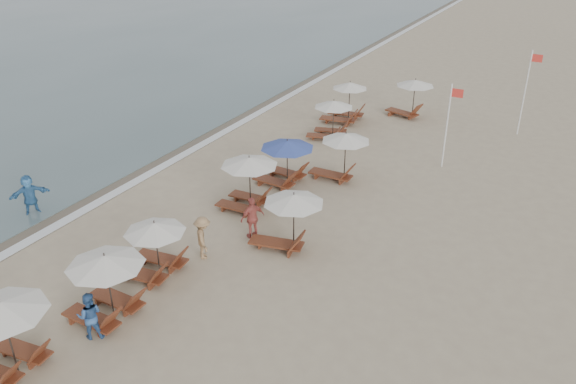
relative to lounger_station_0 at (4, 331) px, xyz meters
The scene contains 19 objects.
ground 6.85m from the lounger_station_0, 27.63° to the left, with size 160.00×160.00×0.00m, color tan.
wet_sand_band 14.72m from the lounger_station_0, 116.56° to the left, with size 3.20×140.00×0.01m, color #6B5E4C.
foam_line 14.19m from the lounger_station_0, 111.84° to the left, with size 0.50×140.00×0.02m, color white.
lounger_station_0 is the anchor object (origin of this frame).
lounger_station_1 3.05m from the lounger_station_0, 77.25° to the left, with size 2.62×2.35×2.34m.
lounger_station_2 5.51m from the lounger_station_0, 86.17° to the left, with size 2.52×2.09×2.10m.
lounger_station_3 11.15m from the lounger_station_0, 86.83° to the left, with size 2.53×2.37×2.35m.
lounger_station_4 14.02m from the lounger_station_0, 86.83° to the left, with size 2.69×2.43×2.11m.
lounger_station_5 20.15m from the lounger_station_0, 89.27° to the left, with size 2.42×2.15×2.12m.
lounger_station_6 22.97m from the lounger_station_0, 90.28° to the left, with size 2.59×2.26×2.37m.
inland_station_0 9.80m from the lounger_station_0, 68.50° to the left, with size 2.77×2.24×2.22m.
inland_station_1 15.81m from the lounger_station_0, 79.70° to the left, with size 2.72×2.24×2.22m.
inland_station_2 25.72m from the lounger_station_0, 83.50° to the left, with size 2.77×2.24×2.22m.
beachgoer_mid_a 2.33m from the lounger_station_0, 66.36° to the left, with size 0.75×0.58×1.54m, color #315893.
beachgoer_mid_b 7.31m from the lounger_station_0, 80.00° to the left, with size 1.06×0.61×1.64m, color #99754E.
beachgoer_far_a 9.47m from the lounger_station_0, 77.22° to the left, with size 1.00×0.42×1.70m, color #B75249.
waterline_walker 9.55m from the lounger_station_0, 136.93° to the left, with size 1.58×0.50×1.70m, color teal.
flag_pole_near 20.43m from the lounger_station_0, 70.73° to the left, with size 0.60×0.08×4.13m.
flag_pole_far 27.26m from the lounger_station_0, 70.19° to the left, with size 0.60×0.08×4.66m.
Camera 1 is at (6.54, -10.20, 11.66)m, focal length 36.34 mm.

